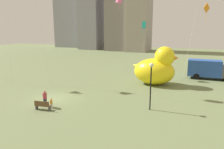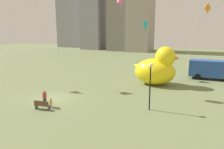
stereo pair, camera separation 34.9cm
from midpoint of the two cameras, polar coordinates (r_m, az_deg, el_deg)
ground_plane at (r=25.17m, az=-14.59°, el=-5.96°), size 140.00×140.00×0.00m
park_bench at (r=21.90m, az=-17.17°, el=-7.52°), size 1.54×0.62×0.90m
person_adult at (r=22.66m, az=-16.57°, el=-5.69°), size 0.40×0.40×1.63m
person_child at (r=22.06m, az=-15.05°, el=-7.02°), size 0.25×0.25×1.00m
giant_inflatable_duck at (r=30.36m, az=11.75°, el=1.51°), size 6.29×4.04×5.21m
lamppost at (r=20.48m, az=10.36°, el=-0.52°), size 0.40×0.40×4.47m
box_truck at (r=36.20m, az=24.43°, el=1.11°), size 6.59×2.50×2.85m
city_skyline at (r=82.85m, az=-1.79°, el=16.25°), size 39.20×17.82×34.65m
kite_orange at (r=31.86m, az=23.44°, el=14.72°), size 2.80×3.62×10.72m
kite_teal at (r=40.39m, az=8.84°, el=12.49°), size 1.44×1.37×8.73m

